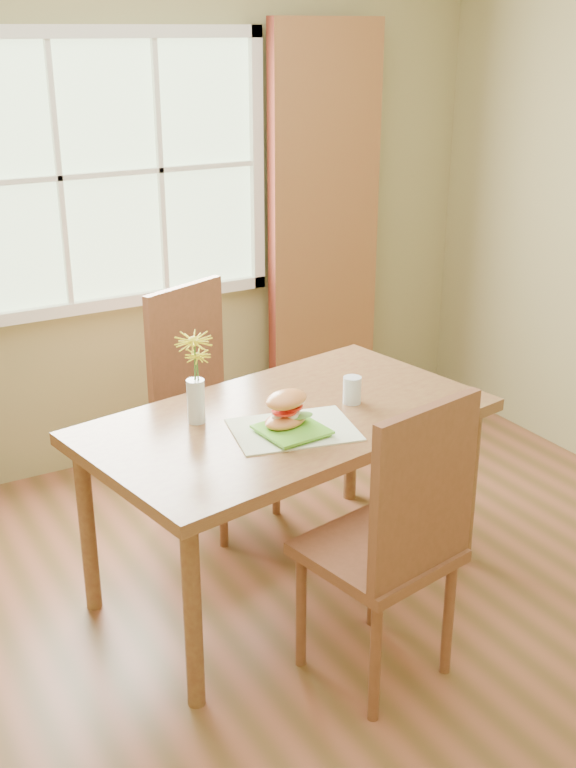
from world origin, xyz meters
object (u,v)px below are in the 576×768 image
(chair_near, at_px, (399,535))
(chair_far, at_px, (203,394))
(flower_vase, at_px, (195,370))
(dining_table, at_px, (287,434))
(water_glass, at_px, (352,391))
(croissant_sandwich, at_px, (286,409))

(chair_near, xyz_separation_m, chair_far, (-0.05, 1.42, 0.00))
(chair_far, xyz_separation_m, flower_vase, (-0.29, -0.59, 0.37))
(dining_table, relative_size, chair_far, 1.54)
(dining_table, distance_m, water_glass, 0.31)
(croissant_sandwich, xyz_separation_m, water_glass, (0.36, 0.10, -0.03))
(water_glass, relative_size, flower_vase, 0.31)
(dining_table, xyz_separation_m, croissant_sandwich, (-0.07, -0.12, 0.16))
(chair_near, bearing_deg, water_glass, 58.05)
(chair_near, distance_m, croissant_sandwich, 0.65)
(chair_far, height_order, water_glass, chair_far)
(dining_table, height_order, flower_vase, flower_vase)
(dining_table, height_order, water_glass, water_glass)
(dining_table, xyz_separation_m, water_glass, (0.29, -0.02, 0.13))
(dining_table, xyz_separation_m, chair_far, (-0.03, 0.71, -0.08))
(dining_table, distance_m, chair_far, 0.71)
(chair_near, relative_size, flower_vase, 3.10)
(chair_near, height_order, croissant_sandwich, chair_near)
(chair_far, relative_size, croissant_sandwich, 5.14)
(chair_near, bearing_deg, flower_vase, 101.82)
(chair_far, relative_size, water_glass, 9.98)
(chair_near, height_order, flower_vase, flower_vase)
(dining_table, bearing_deg, chair_near, -98.57)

